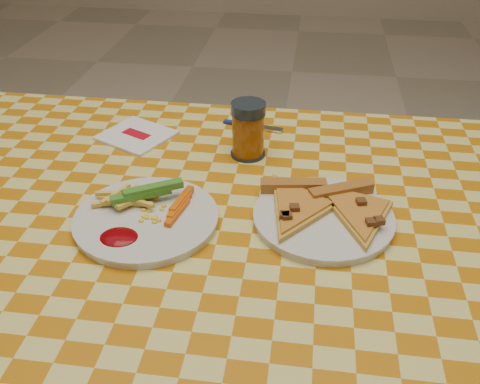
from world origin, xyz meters
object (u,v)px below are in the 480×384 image
at_px(plate_right, 323,219).
at_px(drink_glass, 248,130).
at_px(table, 224,252).
at_px(plate_left, 146,220).

xyz_separation_m(plate_right, drink_glass, (-0.15, 0.20, 0.05)).
distance_m(table, plate_right, 0.18).
bearing_deg(drink_glass, plate_right, -53.70).
height_order(plate_left, plate_right, same).
bearing_deg(plate_right, table, -175.92).
height_order(table, plate_right, plate_right).
bearing_deg(drink_glass, table, -93.56).
bearing_deg(plate_left, plate_right, 8.52).
relative_size(table, plate_right, 5.69).
bearing_deg(plate_right, drink_glass, 126.30).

